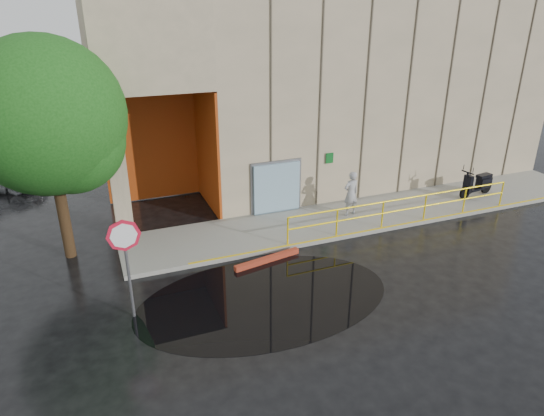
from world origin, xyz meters
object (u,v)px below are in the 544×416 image
(scooter, at_px, (478,177))
(tree_near, at_px, (52,123))
(stop_sign, at_px, (125,249))
(person, at_px, (351,193))
(red_curb, at_px, (267,259))

(scooter, bearing_deg, tree_near, 168.17)
(scooter, relative_size, tree_near, 0.27)
(stop_sign, bearing_deg, person, 43.77)
(stop_sign, bearing_deg, tree_near, 130.10)
(stop_sign, relative_size, red_curb, 1.21)
(red_curb, distance_m, tree_near, 7.85)
(person, relative_size, red_curb, 0.74)
(scooter, height_order, tree_near, tree_near)
(person, xyz_separation_m, red_curb, (-4.26, -2.07, -0.95))
(person, relative_size, tree_near, 0.25)
(person, relative_size, scooter, 0.92)
(stop_sign, distance_m, tree_near, 5.10)
(person, xyz_separation_m, stop_sign, (-8.70, -3.55, 1.04))
(scooter, xyz_separation_m, red_curb, (-10.31, -1.83, -0.90))
(stop_sign, height_order, tree_near, tree_near)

